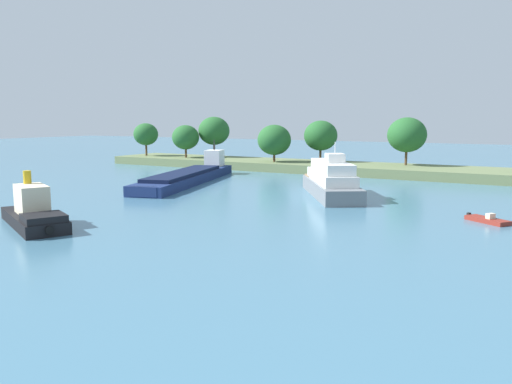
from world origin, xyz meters
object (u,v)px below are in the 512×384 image
at_px(fishing_skiff, 487,220).
at_px(cargo_barge, 189,176).
at_px(tugboat, 34,213).
at_px(white_riverboat, 331,181).

bearing_deg(fishing_skiff, cargo_barge, 165.65).
relative_size(tugboat, fishing_skiff, 2.84).
xyz_separation_m(tugboat, fishing_skiff, (35.55, 22.02, -0.99)).
height_order(cargo_barge, fishing_skiff, cargo_barge).
xyz_separation_m(white_riverboat, cargo_barge, (-23.95, 2.52, -0.90)).
bearing_deg(fishing_skiff, white_riverboat, 155.94).
bearing_deg(white_riverboat, tugboat, -118.69).
height_order(white_riverboat, fishing_skiff, white_riverboat).
xyz_separation_m(white_riverboat, fishing_skiff, (18.89, -8.43, -1.68)).
bearing_deg(fishing_skiff, tugboat, -148.23).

